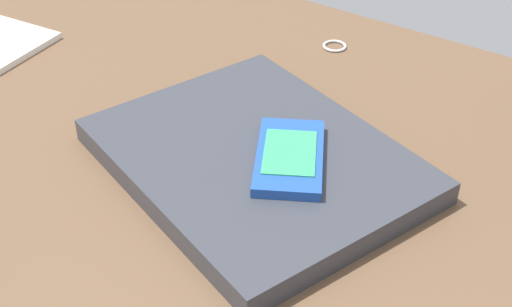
% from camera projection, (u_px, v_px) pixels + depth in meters
% --- Properties ---
extents(desk_surface, '(1.20, 0.80, 0.03)m').
position_uv_depth(desk_surface, '(285.00, 219.00, 0.67)').
color(desk_surface, brown).
rests_on(desk_surface, ground).
extents(laptop_closed, '(0.37, 0.33, 0.02)m').
position_uv_depth(laptop_closed, '(256.00, 160.00, 0.70)').
color(laptop_closed, '#33353D').
rests_on(laptop_closed, desk_surface).
extents(cell_phone_on_laptop, '(0.11, 0.13, 0.01)m').
position_uv_depth(cell_phone_on_laptop, '(290.00, 157.00, 0.67)').
color(cell_phone_on_laptop, '#1E479E').
rests_on(cell_phone_on_laptop, laptop_closed).
extents(key_ring, '(0.03, 0.03, 0.00)m').
position_uv_depth(key_ring, '(335.00, 46.00, 0.91)').
color(key_ring, silver).
rests_on(key_ring, desk_surface).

